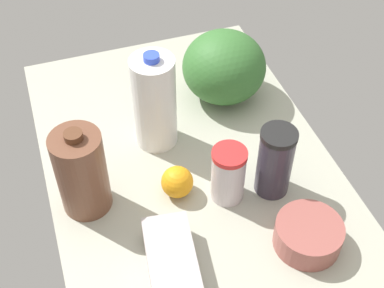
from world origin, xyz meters
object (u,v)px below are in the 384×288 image
mixing_bowl (308,235)px  chocolate_milk_jug (82,172)px  tumbler_cup (228,174)px  shaker_bottle (275,162)px  egg_carton (174,276)px  watermelon (224,67)px  orange_loose (177,182)px  milk_jug (154,102)px

mixing_bowl → chocolate_milk_jug: chocolate_milk_jug is taller
tumbler_cup → shaker_bottle: 12.04cm
chocolate_milk_jug → tumbler_cup: bearing=-104.4°
egg_carton → watermelon: 67.16cm
tumbler_cup → orange_loose: tumbler_cup is taller
mixing_bowl → shaker_bottle: (18.38, 0.88, 6.68)cm
egg_carton → chocolate_milk_jug: 33.36cm
egg_carton → watermelon: watermelon is taller
egg_carton → watermelon: bearing=-22.7°
watermelon → shaker_bottle: bearing=178.0°
milk_jug → orange_loose: (-20.50, 0.31, -9.76)cm
mixing_bowl → chocolate_milk_jug: size_ratio=0.64×
milk_jug → orange_loose: 22.71cm
milk_jug → mixing_bowl: milk_jug is taller
mixing_bowl → shaker_bottle: 19.58cm
milk_jug → watermelon: (12.13, -24.66, -3.32)cm
orange_loose → watermelon: bearing=-37.4°
watermelon → chocolate_milk_jug: (-28.56, 47.55, 1.13)cm
shaker_bottle → milk_jug: bearing=41.1°
tumbler_cup → shaker_bottle: shaker_bottle is taller
milk_jug → tumbler_cup: size_ratio=1.85×
milk_jug → egg_carton: bearing=169.0°
milk_jug → mixing_bowl: bearing=-151.8°
tumbler_cup → shaker_bottle: bearing=-97.1°
shaker_bottle → orange_loose: (6.22, 23.62, -5.91)cm
egg_carton → milk_jug: bearing=-3.5°
mixing_bowl → shaker_bottle: shaker_bottle is taller
milk_jug → mixing_bowl: size_ratio=1.83×
tumbler_cup → chocolate_milk_jug: size_ratio=0.63×
chocolate_milk_jug → watermelon: bearing=-59.0°
mixing_bowl → shaker_bottle: size_ratio=0.80×
orange_loose → chocolate_milk_jug: bearing=79.8°
mixing_bowl → tumbler_cup: bearing=32.5°
milk_jug → mixing_bowl: (-45.10, -24.19, -10.54)cm
milk_jug → chocolate_milk_jug: milk_jug is taller
milk_jug → tumbler_cup: milk_jug is taller
tumbler_cup → watermelon: watermelon is taller
milk_jug → egg_carton: (-45.62, 8.90, -10.29)cm
tumbler_cup → egg_carton: (-20.36, 20.45, -4.36)cm
mixing_bowl → chocolate_milk_jug: bearing=58.7°
watermelon → orange_loose: watermelon is taller
shaker_bottle → chocolate_milk_jug: bearing=77.4°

